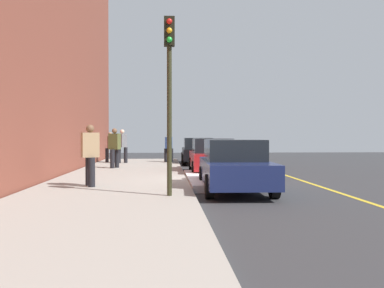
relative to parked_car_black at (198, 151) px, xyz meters
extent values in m
plane|color=#333335|center=(11.06, -0.15, -0.76)|extent=(56.00, 56.00, 0.00)
cube|color=#A39E93|center=(11.06, -3.45, -0.68)|extent=(28.00, 4.60, 0.15)
cube|color=gold|center=(11.06, 3.05, -0.76)|extent=(28.00, 0.14, 0.01)
cube|color=white|center=(10.24, -0.85, -0.65)|extent=(5.63, 0.56, 0.22)
cylinder|color=black|center=(1.55, 0.81, -0.44)|extent=(0.64, 0.23, 0.64)
cylinder|color=black|center=(1.51, -0.87, -0.44)|extent=(0.64, 0.23, 0.64)
cylinder|color=black|center=(-1.38, 0.87, -0.44)|extent=(0.64, 0.23, 0.64)
cylinder|color=black|center=(-1.41, -0.81, -0.44)|extent=(0.64, 0.23, 0.64)
cube|color=black|center=(0.07, 0.00, -0.17)|extent=(4.76, 1.90, 0.64)
cube|color=black|center=(-0.17, 0.00, 0.45)|extent=(2.49, 1.65, 0.60)
cylinder|color=black|center=(8.22, 0.93, -0.44)|extent=(0.64, 0.23, 0.64)
cylinder|color=black|center=(8.19, -0.75, -0.44)|extent=(0.64, 0.23, 0.64)
cylinder|color=black|center=(5.38, 0.98, -0.44)|extent=(0.64, 0.23, 0.64)
cylinder|color=black|center=(5.35, -0.70, -0.44)|extent=(0.64, 0.23, 0.64)
cube|color=maroon|center=(6.79, 0.11, -0.17)|extent=(4.61, 1.87, 0.64)
cube|color=black|center=(6.56, 0.12, 0.45)|extent=(2.41, 1.64, 0.60)
cylinder|color=black|center=(14.18, 0.92, -0.44)|extent=(0.65, 0.24, 0.64)
cylinder|color=black|center=(14.13, -0.76, -0.44)|extent=(0.65, 0.24, 0.64)
cylinder|color=black|center=(11.35, 0.99, -0.44)|extent=(0.65, 0.24, 0.64)
cylinder|color=black|center=(11.31, -0.69, -0.44)|extent=(0.65, 0.24, 0.64)
cube|color=navy|center=(12.74, 0.12, -0.17)|extent=(4.60, 1.91, 0.64)
cube|color=black|center=(12.51, 0.12, 0.45)|extent=(2.41, 1.66, 0.60)
cylinder|color=black|center=(4.89, -4.15, -0.18)|extent=(0.20, 0.20, 0.86)
cylinder|color=black|center=(5.25, -4.32, -0.18)|extent=(0.20, 0.20, 0.86)
cube|color=brown|center=(5.07, -4.23, 0.61)|extent=(0.49, 0.58, 0.73)
sphere|color=brown|center=(5.07, -4.23, 1.10)|extent=(0.24, 0.24, 0.24)
cylinder|color=black|center=(0.60, -1.55, -0.23)|extent=(0.18, 0.18, 0.76)
cylinder|color=black|center=(0.46, -1.88, -0.23)|extent=(0.18, 0.18, 0.76)
cube|color=#335193|center=(0.53, -1.71, 0.48)|extent=(0.51, 0.42, 0.65)
sphere|color=brown|center=(0.53, -1.71, 0.91)|extent=(0.21, 0.21, 0.21)
cylinder|color=black|center=(0.60, -4.81, -0.21)|extent=(0.19, 0.19, 0.79)
cylinder|color=black|center=(0.68, -5.17, -0.21)|extent=(0.19, 0.19, 0.79)
cube|color=brown|center=(0.64, -4.99, 0.52)|extent=(0.51, 0.38, 0.67)
sphere|color=tan|center=(0.64, -4.99, 0.96)|extent=(0.22, 0.22, 0.22)
cylinder|color=black|center=(12.57, -4.01, -0.19)|extent=(0.20, 0.20, 0.85)
cylinder|color=black|center=(12.20, -4.16, -0.19)|extent=(0.20, 0.20, 0.85)
cube|color=tan|center=(12.39, -4.09, 0.60)|extent=(0.46, 0.57, 0.72)
sphere|color=brown|center=(12.39, -4.09, 1.08)|extent=(0.23, 0.23, 0.23)
cylinder|color=black|center=(1.28, -4.07, -0.18)|extent=(0.20, 0.20, 0.86)
cylinder|color=black|center=(1.50, -4.41, -0.18)|extent=(0.20, 0.20, 0.86)
cube|color=slate|center=(1.39, -4.24, 0.62)|extent=(0.58, 0.53, 0.73)
sphere|color=beige|center=(1.39, -4.24, 1.10)|extent=(0.24, 0.24, 0.24)
cylinder|color=#2D2D19|center=(14.54, -1.79, 1.23)|extent=(0.12, 0.12, 3.67)
cube|color=black|center=(14.54, -1.79, 3.41)|extent=(0.26, 0.26, 0.70)
sphere|color=red|center=(14.69, -1.79, 3.62)|extent=(0.14, 0.14, 0.14)
sphere|color=orange|center=(14.69, -1.79, 3.40)|extent=(0.14, 0.14, 0.14)
sphere|color=green|center=(14.69, -1.79, 3.18)|extent=(0.14, 0.14, 0.14)
cube|color=#191E38|center=(0.96, -1.64, -0.35)|extent=(0.34, 0.22, 0.52)
cylinder|color=#4C4C4C|center=(0.96, -1.64, 0.09)|extent=(0.03, 0.03, 0.36)
camera|label=1|loc=(25.20, -1.88, 0.86)|focal=40.59mm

